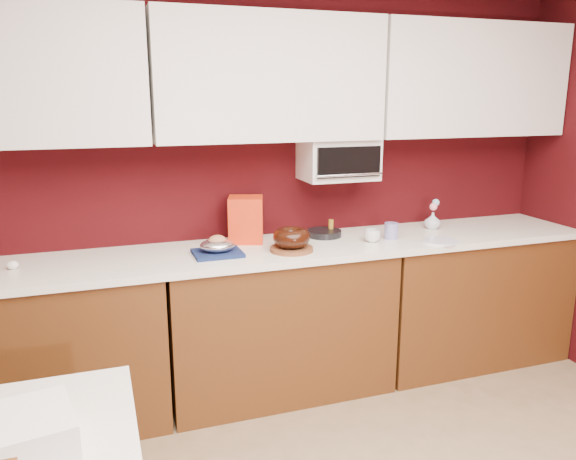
# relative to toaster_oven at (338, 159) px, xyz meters

# --- Properties ---
(wall_back) EXTENTS (4.00, 0.02, 2.50)m
(wall_back) POSITION_rel_toaster_oven_xyz_m (-0.45, 0.15, -0.12)
(wall_back) COLOR #37070A
(wall_back) RESTS_ON floor
(base_cabinet_left) EXTENTS (1.31, 0.58, 0.86)m
(base_cabinet_left) POSITION_rel_toaster_oven_xyz_m (-1.78, -0.17, -0.95)
(base_cabinet_left) COLOR #542D10
(base_cabinet_left) RESTS_ON floor
(base_cabinet_center) EXTENTS (1.31, 0.58, 0.86)m
(base_cabinet_center) POSITION_rel_toaster_oven_xyz_m (-0.45, -0.17, -0.95)
(base_cabinet_center) COLOR #542D10
(base_cabinet_center) RESTS_ON floor
(base_cabinet_right) EXTENTS (1.31, 0.58, 0.86)m
(base_cabinet_right) POSITION_rel_toaster_oven_xyz_m (0.88, -0.17, -0.95)
(base_cabinet_right) COLOR #542D10
(base_cabinet_right) RESTS_ON floor
(countertop) EXTENTS (4.00, 0.62, 0.04)m
(countertop) POSITION_rel_toaster_oven_xyz_m (-0.45, -0.17, -0.49)
(countertop) COLOR white
(countertop) RESTS_ON base_cabinet_center
(upper_cabinet_left) EXTENTS (1.31, 0.33, 0.70)m
(upper_cabinet_left) POSITION_rel_toaster_oven_xyz_m (-1.78, -0.02, 0.48)
(upper_cabinet_left) COLOR white
(upper_cabinet_left) RESTS_ON wall_back
(upper_cabinet_center) EXTENTS (1.31, 0.33, 0.70)m
(upper_cabinet_center) POSITION_rel_toaster_oven_xyz_m (-0.45, -0.02, 0.48)
(upper_cabinet_center) COLOR white
(upper_cabinet_center) RESTS_ON wall_back
(upper_cabinet_right) EXTENTS (1.31, 0.33, 0.70)m
(upper_cabinet_right) POSITION_rel_toaster_oven_xyz_m (0.88, -0.02, 0.48)
(upper_cabinet_right) COLOR white
(upper_cabinet_right) RESTS_ON wall_back
(toaster_oven) EXTENTS (0.45, 0.30, 0.25)m
(toaster_oven) POSITION_rel_toaster_oven_xyz_m (0.00, 0.00, 0.00)
(toaster_oven) COLOR white
(toaster_oven) RESTS_ON upper_cabinet_center
(toaster_oven_door) EXTENTS (0.40, 0.02, 0.18)m
(toaster_oven_door) POSITION_rel_toaster_oven_xyz_m (0.00, -0.16, 0.00)
(toaster_oven_door) COLOR black
(toaster_oven_door) RESTS_ON toaster_oven
(toaster_oven_handle) EXTENTS (0.42, 0.02, 0.02)m
(toaster_oven_handle) POSITION_rel_toaster_oven_xyz_m (0.00, -0.18, -0.07)
(toaster_oven_handle) COLOR silver
(toaster_oven_handle) RESTS_ON toaster_oven
(cake_base) EXTENTS (0.30, 0.30, 0.02)m
(cake_base) POSITION_rel_toaster_oven_xyz_m (-0.40, -0.28, -0.46)
(cake_base) COLOR brown
(cake_base) RESTS_ON countertop
(bundt_cake) EXTENTS (0.27, 0.27, 0.09)m
(bundt_cake) POSITION_rel_toaster_oven_xyz_m (-0.40, -0.28, -0.39)
(bundt_cake) COLOR black
(bundt_cake) RESTS_ON cake_base
(navy_towel) EXTENTS (0.26, 0.22, 0.02)m
(navy_towel) POSITION_rel_toaster_oven_xyz_m (-0.81, -0.22, -0.46)
(navy_towel) COLOR #15224F
(navy_towel) RESTS_ON countertop
(foil_ham_nest) EXTENTS (0.23, 0.21, 0.07)m
(foil_ham_nest) POSITION_rel_toaster_oven_xyz_m (-0.81, -0.22, -0.42)
(foil_ham_nest) COLOR white
(foil_ham_nest) RESTS_ON navy_towel
(roasted_ham) EXTENTS (0.12, 0.10, 0.06)m
(roasted_ham) POSITION_rel_toaster_oven_xyz_m (-0.81, -0.22, -0.40)
(roasted_ham) COLOR tan
(roasted_ham) RESTS_ON foil_ham_nest
(pandoro_box) EXTENTS (0.24, 0.23, 0.27)m
(pandoro_box) POSITION_rel_toaster_oven_xyz_m (-0.59, 0.01, -0.34)
(pandoro_box) COLOR red
(pandoro_box) RESTS_ON countertop
(dark_pan) EXTENTS (0.23, 0.23, 0.04)m
(dark_pan) POSITION_rel_toaster_oven_xyz_m (-0.10, -0.02, -0.46)
(dark_pan) COLOR black
(dark_pan) RESTS_ON countertop
(coffee_mug) EXTENTS (0.12, 0.12, 0.09)m
(coffee_mug) POSITION_rel_toaster_oven_xyz_m (0.12, -0.25, -0.43)
(coffee_mug) COLOR silver
(coffee_mug) RESTS_ON countertop
(blue_jar) EXTENTS (0.10, 0.10, 0.10)m
(blue_jar) POSITION_rel_toaster_oven_xyz_m (0.27, -0.22, -0.43)
(blue_jar) COLOR navy
(blue_jar) RESTS_ON countertop
(flower_vase) EXTENTS (0.10, 0.10, 0.12)m
(flower_vase) POSITION_rel_toaster_oven_xyz_m (0.66, -0.06, -0.41)
(flower_vase) COLOR silver
(flower_vase) RESTS_ON countertop
(flower_pink) EXTENTS (0.05, 0.05, 0.05)m
(flower_pink) POSITION_rel_toaster_oven_xyz_m (0.66, -0.06, -0.33)
(flower_pink) COLOR pink
(flower_pink) RESTS_ON flower_vase
(flower_blue) EXTENTS (0.05, 0.05, 0.05)m
(flower_blue) POSITION_rel_toaster_oven_xyz_m (0.69, -0.04, -0.30)
(flower_blue) COLOR #93CDEC
(flower_blue) RESTS_ON flower_vase
(china_plate) EXTENTS (0.27, 0.27, 0.01)m
(china_plate) POSITION_rel_toaster_oven_xyz_m (0.51, -0.38, -0.47)
(china_plate) COLOR white
(china_plate) RESTS_ON countertop
(amber_bottle) EXTENTS (0.04, 0.04, 0.10)m
(amber_bottle) POSITION_rel_toaster_oven_xyz_m (-0.04, 0.01, -0.43)
(amber_bottle) COLOR olive
(amber_bottle) RESTS_ON countertop
(egg_right) EXTENTS (0.06, 0.05, 0.05)m
(egg_right) POSITION_rel_toaster_oven_xyz_m (-1.85, -0.14, -0.45)
(egg_right) COLOR white
(egg_right) RESTS_ON countertop
(newspaper_stack) EXTENTS (0.37, 0.32, 0.11)m
(newspaper_stack) POSITION_rel_toaster_oven_xyz_m (-1.69, -1.57, -0.57)
(newspaper_stack) COLOR silver
(newspaper_stack) RESTS_ON dining_table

